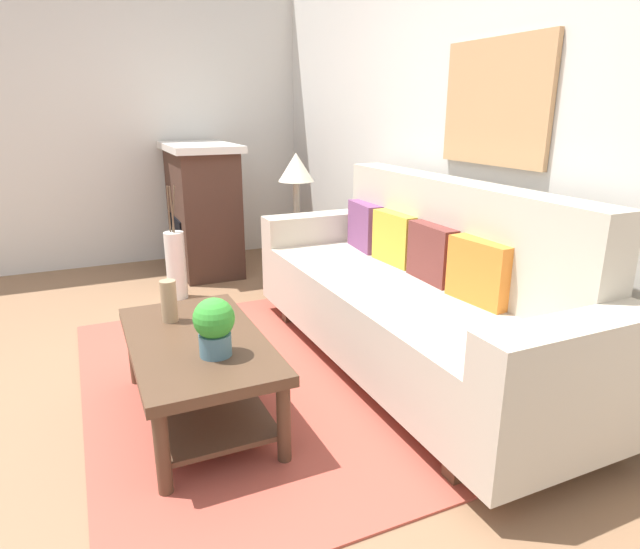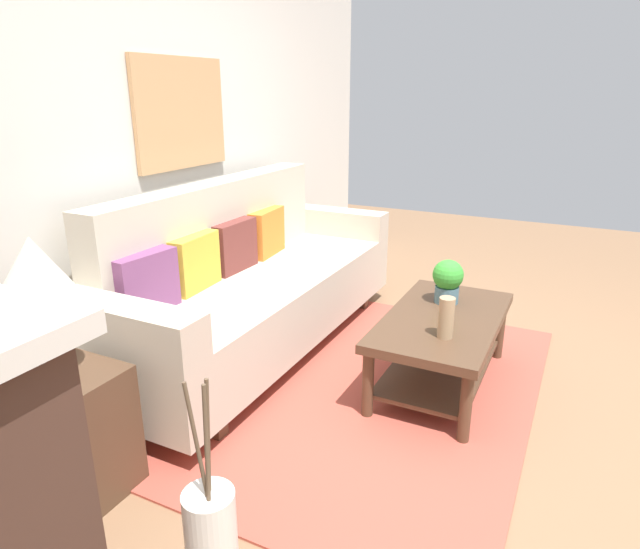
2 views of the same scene
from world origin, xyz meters
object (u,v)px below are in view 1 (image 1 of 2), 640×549
tabletop_vase (169,301)px  table_lamp (296,170)px  coffee_table (198,360)px  side_table (297,259)px  potted_plant_tabletop (214,325)px  throw_pillow_maroon (433,253)px  framed_painting (495,103)px  couch (413,298)px  throw_pillow_plum (365,226)px  fireplace (203,208)px  throw_pillow_orange (481,272)px  floor_vase (176,266)px  throw_pillow_mustard (396,238)px

tabletop_vase → table_lamp: 1.86m
coffee_table → side_table: size_ratio=1.96×
potted_plant_tabletop → tabletop_vase: bearing=-166.7°
coffee_table → throw_pillow_maroon: bearing=92.0°
framed_painting → potted_plant_tabletop: bearing=-80.9°
table_lamp → coffee_table: bearing=-36.0°
couch → potted_plant_tabletop: 1.24m
coffee_table → table_lamp: size_ratio=1.93×
potted_plant_tabletop → framed_painting: size_ratio=0.32×
throw_pillow_maroon → coffee_table: size_ratio=0.33×
couch → throw_pillow_plum: 0.84m
couch → table_lamp: table_lamp is taller
throw_pillow_plum → fireplace: (-1.68, -0.76, -0.09)m
throw_pillow_maroon → coffee_table: (0.05, -1.36, -0.37)m
coffee_table → table_lamp: bearing=144.0°
couch → throw_pillow_orange: couch is taller
throw_pillow_plum → fireplace: 1.85m
floor_vase → side_table: bearing=75.6°
couch → coffee_table: couch is taller
coffee_table → tabletop_vase: tabletop_vase is taller
throw_pillow_plum → framed_painting: framed_painting is taller
framed_painting → throw_pillow_mustard: bearing=-139.2°
throw_pillow_maroon → throw_pillow_plum: bearing=180.0°
throw_pillow_orange → tabletop_vase: size_ratio=1.68×
side_table → fireplace: (-0.93, -0.55, 0.31)m
tabletop_vase → side_table: 1.82m
side_table → throw_pillow_maroon: bearing=7.8°
potted_plant_tabletop → fireplace: 2.80m
tabletop_vase → throw_pillow_orange: bearing=67.1°
throw_pillow_mustard → side_table: size_ratio=0.64×
couch → throw_pillow_plum: bearing=171.1°
tabletop_vase → framed_painting: (0.21, 1.78, 0.95)m
couch → potted_plant_tabletop: couch is taller
throw_pillow_mustard → tabletop_vase: (0.18, -1.44, -0.14)m
throw_pillow_mustard → side_table: bearing=-169.6°
coffee_table → table_lamp: table_lamp is taller
coffee_table → floor_vase: (-1.83, 0.22, -0.05)m
fireplace → floor_vase: size_ratio=2.15×
couch → potted_plant_tabletop: size_ratio=9.46×
coffee_table → fireplace: bearing=166.5°
side_table → framed_painting: bearing=19.7°
tabletop_vase → framed_painting: bearing=83.2°
potted_plant_tabletop → fireplace: bearing=168.4°
table_lamp → tabletop_vase: bearing=-42.8°
couch → potted_plant_tabletop: bearing=-77.4°
fireplace → framed_painting: size_ratio=1.44×
couch → throw_pillow_maroon: 0.28m
couch → table_lamp: (-1.54, -0.09, 0.56)m
throw_pillow_maroon → potted_plant_tabletop: bearing=-78.6°
couch → throw_pillow_orange: bearing=17.4°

